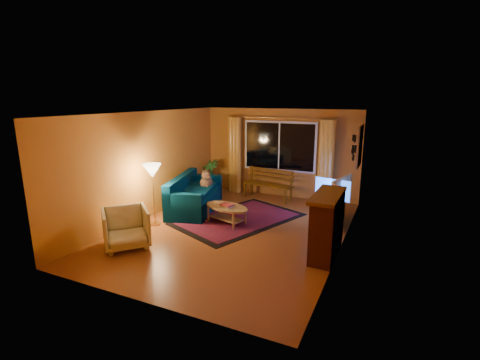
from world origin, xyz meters
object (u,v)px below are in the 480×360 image
at_px(sofa, 195,193).
at_px(armchair, 126,226).
at_px(floor_lamp, 154,195).
at_px(tv_console, 335,212).
at_px(bench, 267,192).
at_px(coffee_table, 227,215).

bearing_deg(sofa, armchair, -105.10).
height_order(floor_lamp, tv_console, floor_lamp).
distance_m(sofa, armchair, 2.50).
distance_m(bench, floor_lamp, 3.38).
bearing_deg(tv_console, coffee_table, -159.19).
bearing_deg(sofa, tv_console, -6.39).
xyz_separation_m(bench, coffee_table, (-0.18, -2.18, -0.01)).
distance_m(coffee_table, tv_console, 2.49).
bearing_deg(armchair, tv_console, -6.91).
height_order(coffee_table, tv_console, tv_console).
bearing_deg(coffee_table, bench, 85.24).
xyz_separation_m(sofa, armchair, (0.01, -2.50, -0.02)).
relative_size(sofa, floor_lamp, 1.55).
height_order(floor_lamp, coffee_table, floor_lamp).
bearing_deg(coffee_table, tv_console, 26.03).
height_order(bench, floor_lamp, floor_lamp).
bearing_deg(floor_lamp, tv_console, 26.65).
xyz_separation_m(floor_lamp, tv_console, (3.67, 1.84, -0.45)).
distance_m(sofa, coffee_table, 1.33).
bearing_deg(armchair, coffee_table, 10.26).
bearing_deg(bench, sofa, -120.22).
bearing_deg(bench, floor_lamp, -109.02).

